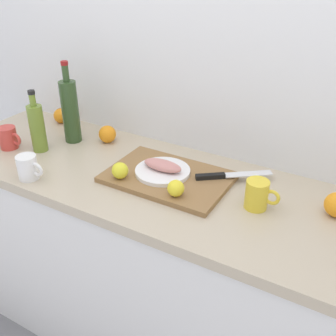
# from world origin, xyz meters

# --- Properties ---
(back_wall) EXTENTS (3.20, 0.05, 2.50)m
(back_wall) POSITION_xyz_m (0.00, 0.33, 1.25)
(back_wall) COLOR white
(back_wall) RESTS_ON ground_plane
(kitchen_counter) EXTENTS (2.00, 0.60, 0.90)m
(kitchen_counter) POSITION_xyz_m (0.00, 0.00, 0.45)
(kitchen_counter) COLOR white
(kitchen_counter) RESTS_ON ground_plane
(cutting_board) EXTENTS (0.46, 0.31, 0.02)m
(cutting_board) POSITION_xyz_m (0.02, 0.02, 0.91)
(cutting_board) COLOR olive
(cutting_board) RESTS_ON kitchen_counter
(white_plate) EXTENTS (0.21, 0.21, 0.01)m
(white_plate) POSITION_xyz_m (-0.01, 0.02, 0.93)
(white_plate) COLOR white
(white_plate) RESTS_ON cutting_board
(fish_fillet) EXTENTS (0.16, 0.07, 0.04)m
(fish_fillet) POSITION_xyz_m (-0.01, 0.02, 0.95)
(fish_fillet) COLOR tan
(fish_fillet) RESTS_ON white_plate
(chef_knife) EXTENTS (0.25, 0.20, 0.02)m
(chef_knife) POSITION_xyz_m (0.21, 0.11, 0.93)
(chef_knife) COLOR silver
(chef_knife) RESTS_ON cutting_board
(lemon_0) EXTENTS (0.06, 0.06, 0.06)m
(lemon_0) POSITION_xyz_m (-0.13, -0.09, 0.95)
(lemon_0) COLOR yellow
(lemon_0) RESTS_ON cutting_board
(lemon_1) EXTENTS (0.06, 0.06, 0.06)m
(lemon_1) POSITION_xyz_m (0.11, -0.09, 0.95)
(lemon_1) COLOR yellow
(lemon_1) RESTS_ON cutting_board
(olive_oil_bottle) EXTENTS (0.06, 0.06, 0.27)m
(olive_oil_bottle) POSITION_xyz_m (-0.58, -0.04, 1.01)
(olive_oil_bottle) COLOR olive
(olive_oil_bottle) RESTS_ON kitchen_counter
(wine_bottle) EXTENTS (0.07, 0.07, 0.36)m
(wine_bottle) POSITION_xyz_m (-0.52, 0.11, 1.04)
(wine_bottle) COLOR #2D4723
(wine_bottle) RESTS_ON kitchen_counter
(coffee_mug_0) EXTENTS (0.12, 0.08, 0.10)m
(coffee_mug_0) POSITION_xyz_m (-0.71, -0.09, 0.95)
(coffee_mug_0) COLOR #CC3F38
(coffee_mug_0) RESTS_ON kitchen_counter
(coffee_mug_1) EXTENTS (0.12, 0.08, 0.10)m
(coffee_mug_1) POSITION_xyz_m (0.37, 0.01, 0.95)
(coffee_mug_1) COLOR yellow
(coffee_mug_1) RESTS_ON kitchen_counter
(coffee_mug_2) EXTENTS (0.12, 0.08, 0.09)m
(coffee_mug_2) POSITION_xyz_m (-0.44, -0.23, 0.95)
(coffee_mug_2) COLOR white
(coffee_mug_2) RESTS_ON kitchen_counter
(orange_1) EXTENTS (0.08, 0.08, 0.08)m
(orange_1) POSITION_xyz_m (-0.38, 0.17, 0.94)
(orange_1) COLOR orange
(orange_1) RESTS_ON kitchen_counter
(orange_3) EXTENTS (0.07, 0.07, 0.07)m
(orange_3) POSITION_xyz_m (-0.72, 0.23, 0.94)
(orange_3) COLOR orange
(orange_3) RESTS_ON kitchen_counter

